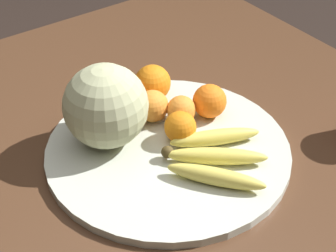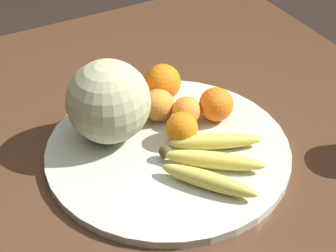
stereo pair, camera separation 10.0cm
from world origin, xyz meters
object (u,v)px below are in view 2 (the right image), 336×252
object	(u,v)px
orange_front_right	(216,104)
orange_mid_center	(182,128)
orange_front_left	(163,82)
melon	(108,102)
fruit_bowl	(168,150)
orange_top_small	(186,111)
orange_back_right	(158,105)
banana_bunch	(212,160)
orange_back_left	(132,94)
produce_tag	(166,110)
kitchen_table	(165,200)

from	to	relation	value
orange_front_right	orange_mid_center	size ratio (longest dim) A/B	1.12
orange_front_left	melon	bearing A→B (deg)	-66.31
fruit_bowl	orange_top_small	size ratio (longest dim) A/B	7.99
orange_back_right	orange_top_small	bearing A→B (deg)	45.48
melon	banana_bunch	xyz separation A→B (m)	(0.17, 0.12, -0.06)
orange_front_right	orange_back_left	world-z (taller)	orange_front_right
banana_bunch	produce_tag	xyz separation A→B (m)	(-0.19, 0.01, -0.01)
kitchen_table	produce_tag	bearing A→B (deg)	151.00
melon	orange_front_right	world-z (taller)	melon
orange_front_right	kitchen_table	bearing A→B (deg)	-67.44
kitchen_table	orange_back_right	world-z (taller)	orange_back_right
orange_back_left	orange_back_right	world-z (taller)	orange_back_right
orange_front_left	orange_front_right	xyz separation A→B (m)	(0.11, 0.06, -0.00)
banana_bunch	fruit_bowl	bearing A→B (deg)	154.38
orange_back_left	melon	bearing A→B (deg)	-49.50
orange_back_left	orange_back_right	distance (m)	0.07
banana_bunch	produce_tag	bearing A→B (deg)	125.13
orange_front_right	orange_front_left	bearing A→B (deg)	-153.16
melon	produce_tag	bearing A→B (deg)	98.75
orange_back_left	produce_tag	bearing A→B (deg)	50.33
orange_front_left	orange_mid_center	distance (m)	0.15
banana_bunch	orange_front_right	distance (m)	0.15
kitchen_table	orange_back_right	bearing A→B (deg)	157.89
orange_back_right	orange_front_right	bearing A→B (deg)	61.28
orange_front_left	banana_bunch	bearing A→B (deg)	-6.47
orange_top_small	produce_tag	bearing A→B (deg)	-165.23
banana_bunch	produce_tag	distance (m)	0.19
melon	orange_front_right	xyz separation A→B (m)	(0.05, 0.20, -0.04)
kitchen_table	melon	world-z (taller)	melon
fruit_bowl	produce_tag	size ratio (longest dim) A/B	5.97
orange_front_left	orange_mid_center	world-z (taller)	orange_front_left
orange_front_left	orange_back_right	size ratio (longest dim) A/B	1.18
kitchen_table	produce_tag	distance (m)	0.18
kitchen_table	melon	bearing A→B (deg)	-152.17
orange_top_small	kitchen_table	bearing A→B (deg)	-49.22
fruit_bowl	orange_front_right	size ratio (longest dim) A/B	6.75
orange_mid_center	orange_back_left	distance (m)	0.15
orange_front_right	orange_mid_center	world-z (taller)	orange_front_right
melon	orange_back_left	distance (m)	0.11
melon	produce_tag	size ratio (longest dim) A/B	2.05
kitchen_table	orange_front_right	xyz separation A→B (m)	(-0.06, 0.14, 0.14)
orange_front_right	fruit_bowl	bearing A→B (deg)	-74.68
banana_bunch	orange_top_small	bearing A→B (deg)	117.63
fruit_bowl	produce_tag	distance (m)	0.12
melon	banana_bunch	distance (m)	0.21
fruit_bowl	orange_front_right	distance (m)	0.14
orange_front_left	orange_top_small	bearing A→B (deg)	-0.52
fruit_bowl	orange_back_right	size ratio (longest dim) A/B	7.17
orange_back_right	melon	bearing A→B (deg)	-87.65
orange_back_left	produce_tag	world-z (taller)	orange_back_left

